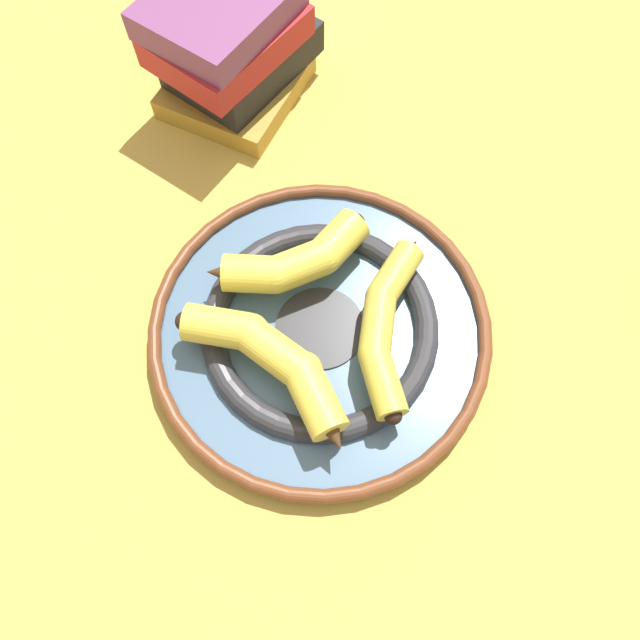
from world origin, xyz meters
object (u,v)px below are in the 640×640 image
Objects in this scene: banana_a at (274,361)px; banana_c at (386,323)px; book_stack at (233,47)px; banana_b at (293,261)px; decorative_bowl at (320,328)px.

banana_a is 0.11m from banana_c.
banana_a reaches higher than banana_c.
banana_a is at bearing -138.87° from book_stack.
banana_a and banana_b have the same top height.
decorative_bowl is at bearing -88.71° from banana_c.
banana_b reaches higher than decorative_bowl.
book_stack reaches higher than banana_b.
banana_c is at bearing -121.70° from book_stack.
banana_c reaches higher than decorative_bowl.
banana_b is (0.04, 0.10, 0.00)m from banana_a.
banana_b is at bearing -117.57° from banana_c.
banana_a reaches higher than decorative_bowl.
decorative_bowl is 1.57× the size of book_stack.
banana_c is at bearing -59.88° from banana_b.
banana_b is 0.78× the size of book_stack.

